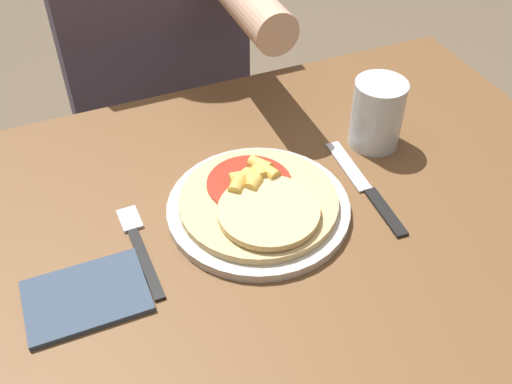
% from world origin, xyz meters
% --- Properties ---
extents(dining_table, '(1.06, 0.78, 0.72)m').
position_xyz_m(dining_table, '(0.00, 0.00, 0.60)').
color(dining_table, brown).
rests_on(dining_table, ground_plane).
extents(plate, '(0.26, 0.26, 0.01)m').
position_xyz_m(plate, '(-0.00, 0.05, 0.73)').
color(plate, beige).
rests_on(plate, dining_table).
extents(pizza, '(0.23, 0.23, 0.04)m').
position_xyz_m(pizza, '(-0.00, 0.04, 0.75)').
color(pizza, '#DBBC7A').
rests_on(pizza, plate).
extents(fork, '(0.03, 0.18, 0.00)m').
position_xyz_m(fork, '(-0.17, 0.05, 0.72)').
color(fork, black).
rests_on(fork, dining_table).
extents(knife, '(0.03, 0.22, 0.00)m').
position_xyz_m(knife, '(0.17, 0.03, 0.72)').
color(knife, black).
rests_on(knife, dining_table).
extents(drinking_glass, '(0.08, 0.08, 0.11)m').
position_xyz_m(drinking_glass, '(0.23, 0.13, 0.78)').
color(drinking_glass, silver).
rests_on(drinking_glass, dining_table).
extents(napkin, '(0.15, 0.10, 0.01)m').
position_xyz_m(napkin, '(-0.26, -0.01, 0.73)').
color(napkin, '#38475B').
rests_on(napkin, dining_table).
extents(person_diner, '(0.37, 0.52, 1.23)m').
position_xyz_m(person_diner, '(-0.01, 0.62, 0.73)').
color(person_diner, '#2D2D38').
rests_on(person_diner, ground_plane).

